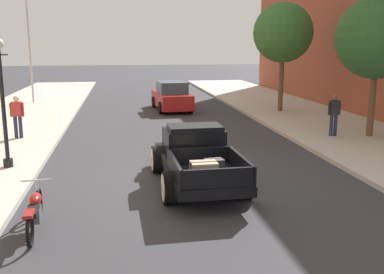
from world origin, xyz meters
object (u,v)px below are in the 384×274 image
Objects in this scene: flagpole at (31,10)px; street_tree_second at (283,33)px; pedestrian_sidewalk_right at (334,113)px; street_tree_nearest at (377,38)px; pedestrian_sidewalk_left at (17,114)px; street_lamp_near at (2,92)px; hotrod_truck_black at (195,155)px; car_background_red at (172,97)px; motorcycle_parked at (34,211)px.

street_tree_second is at bearing -23.62° from flagpole.
street_tree_nearest is (1.44, -0.22, 2.88)m from pedestrian_sidewalk_right.
flagpole is at bearing 136.50° from pedestrian_sidewalk_right.
pedestrian_sidewalk_right is at bearing -7.14° from pedestrian_sidewalk_left.
street_tree_nearest is (15.01, -13.10, -1.80)m from flagpole.
flagpole is (-13.57, 12.87, 4.68)m from pedestrian_sidewalk_right.
street_lamp_near is (0.61, -4.29, 1.30)m from pedestrian_sidewalk_left.
street_tree_second is at bearing 22.79° from pedestrian_sidewalk_left.
hotrod_truck_black is 7.84m from pedestrian_sidewalk_right.
flagpole reaches higher than hotrod_truck_black.
street_tree_second is at bearing 87.59° from pedestrian_sidewalk_right.
hotrod_truck_black is 3.02× the size of pedestrian_sidewalk_left.
street_tree_second reaches higher than street_tree_nearest.
hotrod_truck_black is at bearing -120.10° from street_tree_second.
street_lamp_near is at bearing -169.08° from street_tree_nearest.
car_background_red is 10.29m from flagpole.
motorcycle_parked is (-3.75, -2.77, -0.31)m from hotrod_truck_black.
flagpole reaches higher than street_tree_nearest.
pedestrian_sidewalk_right is at bearing 36.03° from hotrod_truck_black.
street_tree_second reaches higher than pedestrian_sidewalk_right.
flagpole is at bearing 96.48° from pedestrian_sidewalk_left.
motorcycle_parked is 14.01m from street_tree_nearest.
street_tree_nearest reaches higher than motorcycle_parked.
pedestrian_sidewalk_left is 0.43× the size of street_lamp_near.
hotrod_truck_black is 1.13× the size of car_background_red.
flagpole reaches higher than street_tree_second.
street_tree_second is at bearing 59.90° from hotrod_truck_black.
flagpole is 20.00m from street_tree_nearest.
motorcycle_parked is 21.22m from flagpole.
pedestrian_sidewalk_right is 3.23m from street_tree_nearest.
street_lamp_near reaches higher than pedestrian_sidewalk_right.
street_tree_nearest is at bearing 29.41° from hotrod_truck_black.
motorcycle_parked is 0.39× the size of street_tree_nearest.
street_lamp_near reaches higher than hotrod_truck_black.
street_tree_second is (12.57, 5.28, 3.22)m from pedestrian_sidewalk_left.
car_background_red is 0.48× the size of flagpole.
hotrod_truck_black is 0.54× the size of flagpole.
car_background_red is 0.81× the size of street_tree_nearest.
pedestrian_sidewalk_left is (-5.95, 6.14, 0.33)m from hotrod_truck_black.
motorcycle_parked is 0.48× the size of car_background_red.
hotrod_truck_black is 5.88m from street_lamp_near.
car_background_red is at bearing 158.84° from street_tree_second.
flagpole is at bearing 99.77° from motorcycle_parked.
pedestrian_sidewalk_left is at bearing -132.39° from car_background_red.
motorcycle_parked is 0.23× the size of flagpole.
hotrod_truck_black is at bearing -93.75° from car_background_red.
car_background_red is (4.64, 16.40, 0.33)m from motorcycle_parked.
street_tree_nearest is (11.52, 7.15, 3.53)m from motorcycle_parked.
street_tree_nearest reaches higher than pedestrian_sidewalk_right.
flagpole is (-1.89, 15.63, 3.39)m from street_lamp_near.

